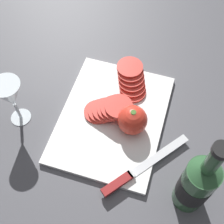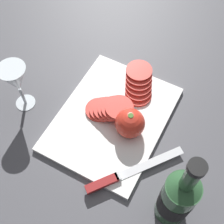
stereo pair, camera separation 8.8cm
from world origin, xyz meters
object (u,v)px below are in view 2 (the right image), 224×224
Objects in this scene: whole_tomato at (130,123)px; knife at (114,178)px; wine_glass at (16,81)px; tomato_slice_stack_near at (139,83)px; wine_bottle at (177,198)px; tomato_slice_stack_far at (109,109)px.

whole_tomato reaches higher than knife.
wine_glass reaches higher than tomato_slice_stack_near.
whole_tomato is at bearing 16.05° from tomato_slice_stack_near.
wine_bottle is 2.25× the size of tomato_slice_stack_near.
tomato_slice_stack_far is at bearing -106.32° from whole_tomato.
wine_bottle reaches higher than wine_glass.
tomato_slice_stack_far reaches higher than knife.
whole_tomato is at bearing 49.39° from knife.
tomato_slice_stack_near is at bearing -142.06° from wine_bottle.
whole_tomato is at bearing 73.68° from tomato_slice_stack_far.
wine_glass is 0.27m from tomato_slice_stack_far.
knife is (0.15, 0.03, -0.04)m from whole_tomato.
tomato_slice_stack_near is at bearing 125.65° from wine_glass.
tomato_slice_stack_near is 0.13m from tomato_slice_stack_far.
tomato_slice_stack_near is (-0.15, -0.04, -0.02)m from whole_tomato.
wine_glass is at bearing -71.96° from tomato_slice_stack_far.
wine_bottle reaches higher than knife.
wine_glass reaches higher than tomato_slice_stack_far.
tomato_slice_stack_near is (-0.21, 0.29, -0.08)m from wine_glass.
whole_tomato reaches higher than tomato_slice_stack_near.
knife is 1.74× the size of tomato_slice_stack_near.
wine_glass is at bearing -54.35° from tomato_slice_stack_near.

